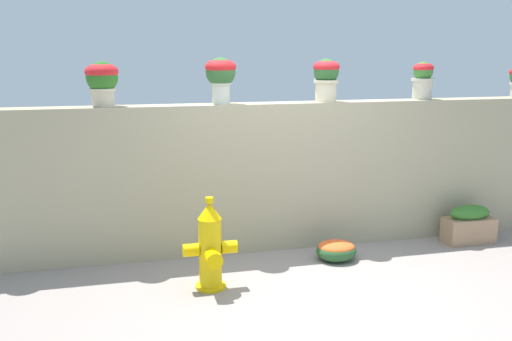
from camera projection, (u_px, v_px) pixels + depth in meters
ground_plane at (312, 290)px, 5.30m from camera, size 24.00×24.00×0.00m
stone_wall at (275, 176)px, 6.31m from camera, size 6.75×0.30×1.61m
potted_plant_1 at (102, 79)px, 5.70m from camera, size 0.33×0.33×0.45m
potted_plant_2 at (221, 74)px, 5.94m from camera, size 0.32×0.32×0.48m
potted_plant_3 at (326, 76)px, 6.24m from camera, size 0.29×0.29×0.46m
potted_plant_4 at (423, 78)px, 6.55m from camera, size 0.26×0.26×0.43m
fire_hydrant at (210, 248)px, 5.25m from camera, size 0.50×0.41×0.87m
flower_bush_left at (336, 250)px, 6.03m from camera, size 0.43×0.39×0.21m
planter_box at (469, 225)px, 6.55m from camera, size 0.57×0.27×0.44m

